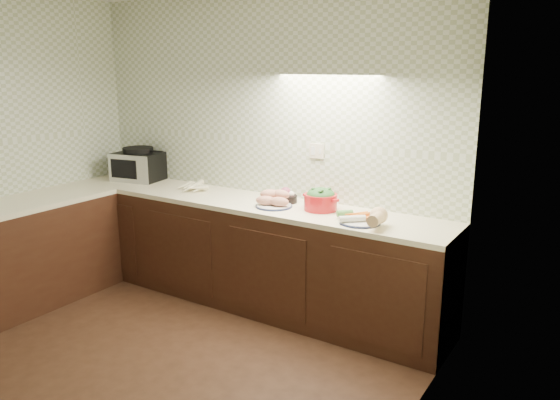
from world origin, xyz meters
The scene contains 8 objects.
room centered at (0.00, 0.00, 1.63)m, with size 3.60×3.60×2.60m.
counter centered at (-0.68, 0.68, 0.45)m, with size 3.60×3.60×0.90m.
toaster_oven centered at (-1.33, 1.61, 1.05)m, with size 0.51×0.42×0.32m.
parsnip_pile centered at (-0.60, 1.55, 0.93)m, with size 0.34×0.34×0.07m.
sweet_potato_plate centered at (0.36, 1.45, 0.95)m, with size 0.30×0.29×0.13m.
onion_bowl centered at (0.37, 1.62, 0.95)m, with size 0.16×0.16×0.13m.
dutch_oven centered at (0.72, 1.55, 0.99)m, with size 0.32×0.30×0.18m.
veg_plate centered at (1.19, 1.39, 0.95)m, with size 0.42×0.30×0.14m.
Camera 1 is at (2.67, -2.08, 2.00)m, focal length 35.00 mm.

